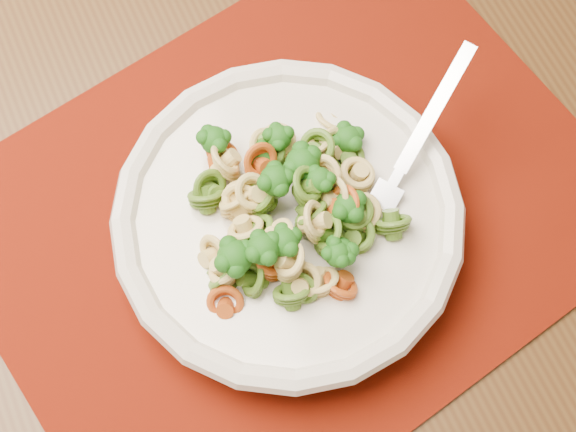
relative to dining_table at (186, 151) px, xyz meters
name	(u,v)px	position (x,y,z in m)	size (l,w,h in m)	color
dining_table	(186,151)	(0.00, 0.00, 0.00)	(1.59, 1.09, 0.70)	#4A3014
placemat	(290,213)	(0.06, -0.12, 0.08)	(0.50, 0.39, 0.00)	#651304
pasta_bowl	(288,220)	(0.05, -0.14, 0.12)	(0.27, 0.27, 0.05)	white
pasta_broccoli_heap	(288,213)	(0.05, -0.14, 0.13)	(0.23, 0.23, 0.06)	#D2C067
fork	(384,199)	(0.13, -0.16, 0.13)	(0.19, 0.02, 0.01)	silver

